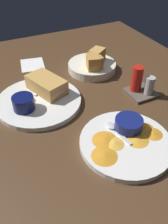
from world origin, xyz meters
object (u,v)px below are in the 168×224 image
object	(u,v)px
plate_sandwich_main	(39,101)
spoon_by_gravy_ramekin	(114,128)
ramekin_dark_sauce	(23,103)
sandwich_half_near	(46,85)
condiment_caddy	(141,85)
plate_chips_companion	(126,143)
bread_basket_rear	(93,65)
ramekin_light_gravy	(129,124)
spoon_by_dark_ramekin	(33,98)

from	to	relation	value
plate_sandwich_main	spoon_by_gravy_ramekin	distance (cm)	26.47
ramekin_dark_sauce	sandwich_half_near	bearing A→B (deg)	123.42
ramekin_dark_sauce	condiment_caddy	size ratio (longest dim) A/B	0.67
ramekin_dark_sauce	condiment_caddy	bearing A→B (deg)	79.89
plate_chips_companion	bread_basket_rear	size ratio (longest dim) A/B	1.32
ramekin_light_gravy	bread_basket_rear	bearing A→B (deg)	168.28
plate_sandwich_main	sandwich_half_near	world-z (taller)	sandwich_half_near
ramekin_light_gravy	plate_chips_companion	bearing A→B (deg)	-39.81
plate_sandwich_main	condiment_caddy	world-z (taller)	condiment_caddy
sandwich_half_near	spoon_by_gravy_ramekin	xyz separation A→B (cm)	(25.50, 10.15, -2.04)
plate_sandwich_main	spoon_by_dark_ramekin	distance (cm)	2.15
plate_sandwich_main	ramekin_dark_sauce	bearing A→B (deg)	-60.70
plate_sandwich_main	bread_basket_rear	xyz separation A→B (cm)	(-10.94, 25.02, 1.77)
sandwich_half_near	ramekin_dark_sauce	bearing A→B (deg)	-56.58
bread_basket_rear	plate_sandwich_main	bearing A→B (deg)	-66.38
plate_chips_companion	condiment_caddy	size ratio (longest dim) A/B	2.53
condiment_caddy	plate_sandwich_main	bearing A→B (deg)	-106.64
sandwich_half_near	bread_basket_rear	world-z (taller)	bread_basket_rear
spoon_by_dark_ramekin	condiment_caddy	world-z (taller)	condiment_caddy
sandwich_half_near	plate_chips_companion	xyz separation A→B (cm)	(30.50, 10.83, -3.20)
ramekin_dark_sauce	ramekin_light_gravy	xyz separation A→B (cm)	(20.80, 23.06, -0.50)
ramekin_dark_sauce	ramekin_light_gravy	bearing A→B (deg)	47.95
plate_sandwich_main	ramekin_dark_sauce	xyz separation A→B (cm)	(2.94, -5.24, 3.10)
condiment_caddy	ramekin_dark_sauce	bearing A→B (deg)	-100.11
sandwich_half_near	spoon_by_gravy_ramekin	bearing A→B (deg)	21.70
ramekin_dark_sauce	bread_basket_rear	distance (cm)	33.32
plate_sandwich_main	ramekin_light_gravy	size ratio (longest dim) A/B	3.56
plate_sandwich_main	plate_chips_companion	xyz separation A→B (cm)	(27.35, 14.81, 0.00)
spoon_by_dark_ramekin	condiment_caddy	size ratio (longest dim) A/B	0.86
sandwich_half_near	spoon_by_dark_ramekin	bearing A→B (deg)	-67.62
bread_basket_rear	condiment_caddy	distance (cm)	21.78
ramekin_dark_sauce	ramekin_light_gravy	size ratio (longest dim) A/B	0.85
spoon_by_dark_ramekin	plate_chips_companion	size ratio (longest dim) A/B	0.34
plate_sandwich_main	plate_chips_companion	size ratio (longest dim) A/B	1.11
ramekin_light_gravy	ramekin_dark_sauce	bearing A→B (deg)	-132.05
condiment_caddy	spoon_by_dark_ramekin	bearing A→B (deg)	-107.22
sandwich_half_near	condiment_caddy	world-z (taller)	condiment_caddy
ramekin_dark_sauce	plate_chips_companion	xyz separation A→B (cm)	(24.41, 20.06, -3.10)
ramekin_dark_sauce	spoon_by_dark_ramekin	size ratio (longest dim) A/B	0.79
sandwich_half_near	ramekin_dark_sauce	distance (cm)	11.06
plate_chips_companion	spoon_by_gravy_ramekin	distance (cm)	5.18
sandwich_half_near	bread_basket_rear	bearing A→B (deg)	110.34
plate_chips_companion	bread_basket_rear	xyz separation A→B (cm)	(-38.29, 10.20, 1.77)
plate_chips_companion	bread_basket_rear	world-z (taller)	bread_basket_rear
sandwich_half_near	condiment_caddy	xyz separation A→B (cm)	(12.76, 28.19, -0.59)
plate_chips_companion	ramekin_light_gravy	world-z (taller)	ramekin_light_gravy
spoon_by_dark_ramekin	ramekin_light_gravy	distance (cm)	31.37
spoon_by_dark_ramekin	sandwich_half_near	bearing A→B (deg)	112.38
plate_sandwich_main	ramekin_dark_sauce	size ratio (longest dim) A/B	4.17
plate_sandwich_main	condiment_caddy	distance (cm)	33.68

